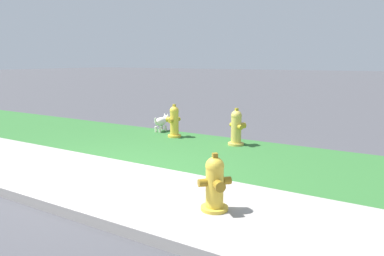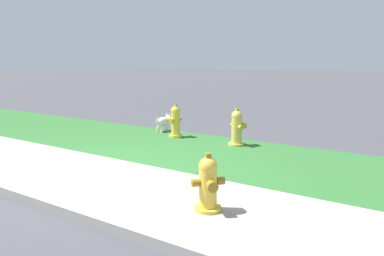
# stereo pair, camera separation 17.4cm
# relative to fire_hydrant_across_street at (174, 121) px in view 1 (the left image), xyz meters

# --- Properties ---
(ground_plane) EXTENTS (120.00, 120.00, 0.00)m
(ground_plane) POSITION_rel_fire_hydrant_across_street_xyz_m (0.83, -3.09, -0.35)
(ground_plane) COLOR #424247
(sidewalk_pavement) EXTENTS (18.00, 1.92, 0.01)m
(sidewalk_pavement) POSITION_rel_fire_hydrant_across_street_xyz_m (0.83, -3.09, -0.35)
(sidewalk_pavement) COLOR #9E9993
(sidewalk_pavement) RESTS_ON ground
(grass_verge) EXTENTS (18.00, 2.71, 0.01)m
(grass_verge) POSITION_rel_fire_hydrant_across_street_xyz_m (0.83, -0.77, -0.35)
(grass_verge) COLOR #2D662D
(grass_verge) RESTS_ON ground
(street_curb) EXTENTS (18.00, 0.16, 0.12)m
(street_curb) POSITION_rel_fire_hydrant_across_street_xyz_m (0.83, -4.12, -0.29)
(street_curb) COLOR #9E9993
(street_curb) RESTS_ON ground
(fire_hydrant_across_street) EXTENTS (0.34, 0.37, 0.74)m
(fire_hydrant_across_street) POSITION_rel_fire_hydrant_across_street_xyz_m (0.00, 0.00, 0.00)
(fire_hydrant_across_street) COLOR gold
(fire_hydrant_across_street) RESTS_ON ground
(fire_hydrant_by_grass_verge) EXTENTS (0.35, 0.35, 0.68)m
(fire_hydrant_by_grass_verge) POSITION_rel_fire_hydrant_across_street_xyz_m (2.75, -3.17, -0.03)
(fire_hydrant_by_grass_verge) COLOR gold
(fire_hydrant_by_grass_verge) RESTS_ON ground
(fire_hydrant_mid_block) EXTENTS (0.37, 0.36, 0.75)m
(fire_hydrant_mid_block) POSITION_rel_fire_hydrant_across_street_xyz_m (1.52, 0.00, 0.01)
(fire_hydrant_mid_block) COLOR gold
(fire_hydrant_mid_block) RESTS_ON ground
(small_white_dog) EXTENTS (0.23, 0.58, 0.42)m
(small_white_dog) POSITION_rel_fire_hydrant_across_street_xyz_m (-0.66, 0.42, -0.12)
(small_white_dog) COLOR silver
(small_white_dog) RESTS_ON ground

